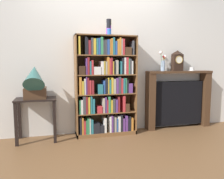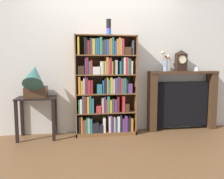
{
  "view_description": "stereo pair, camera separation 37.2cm",
  "coord_description": "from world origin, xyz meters",
  "px_view_note": "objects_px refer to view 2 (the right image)",
  "views": [
    {
      "loc": [
        -0.84,
        -3.51,
        1.18
      ],
      "look_at": [
        0.11,
        0.08,
        0.75
      ],
      "focal_mm": 36.12,
      "sensor_mm": 36.0,
      "label": 1
    },
    {
      "loc": [
        -0.47,
        -3.58,
        1.18
      ],
      "look_at": [
        0.11,
        0.08,
        0.75
      ],
      "focal_mm": 36.12,
      "sensor_mm": 36.0,
      "label": 2
    }
  ],
  "objects_px": {
    "teacup_with_saucer": "(197,69)",
    "gramophone": "(35,81)",
    "bookshelf": "(105,88)",
    "side_table_left": "(37,108)",
    "flower_vase": "(165,62)",
    "cup_stack": "(109,27)",
    "fireplace_mantel": "(182,101)",
    "mantel_clock": "(181,61)"
  },
  "relations": [
    {
      "from": "bookshelf",
      "to": "mantel_clock",
      "type": "distance_m",
      "value": 1.41
    },
    {
      "from": "gramophone",
      "to": "mantel_clock",
      "type": "distance_m",
      "value": 2.45
    },
    {
      "from": "gramophone",
      "to": "flower_vase",
      "type": "xyz_separation_m",
      "value": [
        2.14,
        0.17,
        0.28
      ]
    },
    {
      "from": "teacup_with_saucer",
      "to": "gramophone",
      "type": "bearing_deg",
      "value": -176.33
    },
    {
      "from": "cup_stack",
      "to": "mantel_clock",
      "type": "bearing_deg",
      "value": 2.62
    },
    {
      "from": "bookshelf",
      "to": "gramophone",
      "type": "bearing_deg",
      "value": -174.0
    },
    {
      "from": "bookshelf",
      "to": "mantel_clock",
      "type": "bearing_deg",
      "value": 2.47
    },
    {
      "from": "bookshelf",
      "to": "gramophone",
      "type": "relative_size",
      "value": 2.78
    },
    {
      "from": "bookshelf",
      "to": "cup_stack",
      "type": "xyz_separation_m",
      "value": [
        0.06,
        -0.0,
        0.97
      ]
    },
    {
      "from": "cup_stack",
      "to": "fireplace_mantel",
      "type": "distance_m",
      "value": 1.82
    },
    {
      "from": "side_table_left",
      "to": "bookshelf",
      "type": "bearing_deg",
      "value": 1.85
    },
    {
      "from": "bookshelf",
      "to": "flower_vase",
      "type": "distance_m",
      "value": 1.13
    },
    {
      "from": "flower_vase",
      "to": "mantel_clock",
      "type": "bearing_deg",
      "value": 1.08
    },
    {
      "from": "cup_stack",
      "to": "gramophone",
      "type": "height_order",
      "value": "cup_stack"
    },
    {
      "from": "gramophone",
      "to": "teacup_with_saucer",
      "type": "bearing_deg",
      "value": 3.67
    },
    {
      "from": "flower_vase",
      "to": "bookshelf",
      "type": "bearing_deg",
      "value": -177.15
    },
    {
      "from": "side_table_left",
      "to": "flower_vase",
      "type": "relative_size",
      "value": 1.9
    },
    {
      "from": "gramophone",
      "to": "fireplace_mantel",
      "type": "bearing_deg",
      "value": 4.48
    },
    {
      "from": "cup_stack",
      "to": "teacup_with_saucer",
      "type": "relative_size",
      "value": 2.06
    },
    {
      "from": "mantel_clock",
      "to": "flower_vase",
      "type": "height_order",
      "value": "mantel_clock"
    },
    {
      "from": "bookshelf",
      "to": "side_table_left",
      "type": "relative_size",
      "value": 2.48
    },
    {
      "from": "flower_vase",
      "to": "fireplace_mantel",
      "type": "bearing_deg",
      "value": 4.6
    },
    {
      "from": "bookshelf",
      "to": "side_table_left",
      "type": "bearing_deg",
      "value": -178.15
    },
    {
      "from": "cup_stack",
      "to": "gramophone",
      "type": "relative_size",
      "value": 0.44
    },
    {
      "from": "cup_stack",
      "to": "side_table_left",
      "type": "relative_size",
      "value": 0.39
    },
    {
      "from": "bookshelf",
      "to": "fireplace_mantel",
      "type": "relative_size",
      "value": 1.31
    },
    {
      "from": "fireplace_mantel",
      "to": "cup_stack",
      "type": "bearing_deg",
      "value": -176.54
    },
    {
      "from": "bookshelf",
      "to": "fireplace_mantel",
      "type": "bearing_deg",
      "value": 3.28
    },
    {
      "from": "bookshelf",
      "to": "side_table_left",
      "type": "distance_m",
      "value": 1.13
    },
    {
      "from": "bookshelf",
      "to": "mantel_clock",
      "type": "relative_size",
      "value": 4.44
    },
    {
      "from": "fireplace_mantel",
      "to": "gramophone",
      "type": "bearing_deg",
      "value": -175.52
    },
    {
      "from": "side_table_left",
      "to": "mantel_clock",
      "type": "bearing_deg",
      "value": 2.19
    },
    {
      "from": "flower_vase",
      "to": "gramophone",
      "type": "bearing_deg",
      "value": -175.54
    },
    {
      "from": "fireplace_mantel",
      "to": "flower_vase",
      "type": "height_order",
      "value": "flower_vase"
    },
    {
      "from": "teacup_with_saucer",
      "to": "mantel_clock",
      "type": "bearing_deg",
      "value": -179.5
    },
    {
      "from": "cup_stack",
      "to": "mantel_clock",
      "type": "distance_m",
      "value": 1.38
    },
    {
      "from": "mantel_clock",
      "to": "teacup_with_saucer",
      "type": "relative_size",
      "value": 2.95
    },
    {
      "from": "bookshelf",
      "to": "cup_stack",
      "type": "height_order",
      "value": "cup_stack"
    },
    {
      "from": "fireplace_mantel",
      "to": "flower_vase",
      "type": "relative_size",
      "value": 3.59
    },
    {
      "from": "side_table_left",
      "to": "teacup_with_saucer",
      "type": "xyz_separation_m",
      "value": [
        2.73,
        0.1,
        0.59
      ]
    },
    {
      "from": "side_table_left",
      "to": "teacup_with_saucer",
      "type": "bearing_deg",
      "value": 2.0
    },
    {
      "from": "cup_stack",
      "to": "teacup_with_saucer",
      "type": "height_order",
      "value": "cup_stack"
    }
  ]
}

